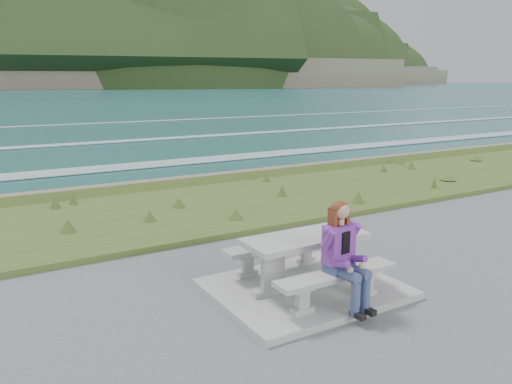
{
  "coord_description": "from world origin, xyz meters",
  "views": [
    {
      "loc": [
        -4.01,
        -5.41,
        2.99
      ],
      "look_at": [
        -0.1,
        1.2,
        1.26
      ],
      "focal_mm": 35.0,
      "sensor_mm": 36.0,
      "label": 1
    }
  ],
  "objects_px": {
    "picnic_table": "(305,247)",
    "seated_woman": "(347,270)",
    "bench_landward": "(337,279)",
    "bench_seaward": "(278,249)"
  },
  "relations": [
    {
      "from": "bench_landward",
      "to": "seated_woman",
      "type": "height_order",
      "value": "seated_woman"
    },
    {
      "from": "bench_seaward",
      "to": "seated_woman",
      "type": "distance_m",
      "value": 1.54
    },
    {
      "from": "bench_landward",
      "to": "seated_woman",
      "type": "relative_size",
      "value": 1.29
    },
    {
      "from": "bench_landward",
      "to": "seated_woman",
      "type": "distance_m",
      "value": 0.22
    },
    {
      "from": "picnic_table",
      "to": "bench_seaward",
      "type": "distance_m",
      "value": 0.74
    },
    {
      "from": "picnic_table",
      "to": "seated_woman",
      "type": "height_order",
      "value": "seated_woman"
    },
    {
      "from": "seated_woman",
      "to": "bench_landward",
      "type": "bearing_deg",
      "value": 103.23
    },
    {
      "from": "picnic_table",
      "to": "bench_seaward",
      "type": "height_order",
      "value": "picnic_table"
    },
    {
      "from": "bench_landward",
      "to": "seated_woman",
      "type": "xyz_separation_m",
      "value": [
        0.05,
        -0.13,
        0.17
      ]
    },
    {
      "from": "picnic_table",
      "to": "seated_woman",
      "type": "relative_size",
      "value": 1.29
    }
  ]
}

